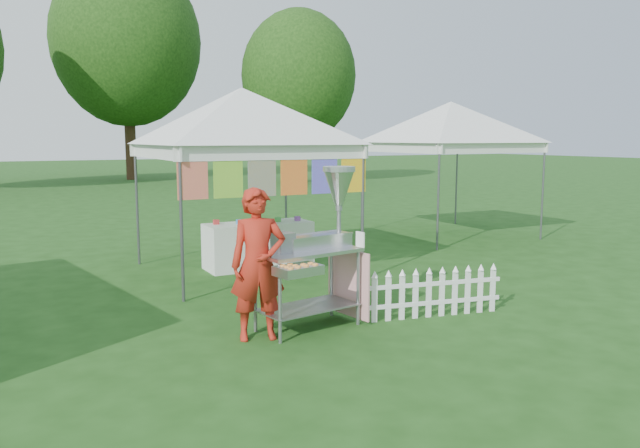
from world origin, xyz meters
TOP-DOWN VIEW (x-y plane):
  - ground at (0.00, 0.00)m, footprint 120.00×120.00m
  - canopy_main at (0.00, 3.49)m, footprint 4.24×4.24m
  - canopy_right at (5.50, 5.00)m, footprint 4.24×4.24m
  - tree_mid at (3.00, 28.00)m, footprint 7.60×7.60m
  - tree_right at (10.00, 22.00)m, footprint 5.60×5.60m
  - donut_cart at (-0.27, 0.25)m, footprint 1.36×1.11m
  - vendor at (-1.11, 0.14)m, footprint 0.69×0.53m
  - picket_fence at (1.14, -0.09)m, footprint 1.77×0.36m
  - display_table at (0.35, 3.72)m, footprint 1.80×0.70m

SIDE VIEW (x-z plane):
  - ground at x=0.00m, z-range 0.00..0.00m
  - picket_fence at x=1.14m, z-range 0.01..0.57m
  - display_table at x=0.35m, z-range 0.00..0.77m
  - vendor at x=-1.11m, z-range 0.00..1.67m
  - donut_cart at x=-0.27m, z-range 0.17..2.03m
  - canopy_main at x=0.00m, z-range 1.26..4.71m
  - canopy_right at x=5.50m, z-range 1.27..4.72m
  - tree_right at x=10.00m, z-range 0.97..9.39m
  - tree_mid at x=3.00m, z-range 1.38..12.90m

